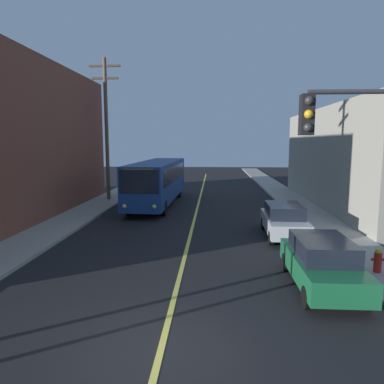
% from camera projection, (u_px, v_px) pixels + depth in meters
% --- Properties ---
extents(ground_plane, '(120.00, 120.00, 0.00)m').
position_uv_depth(ground_plane, '(161.00, 349.00, 8.07)').
color(ground_plane, black).
extents(sidewalk_left, '(2.50, 90.00, 0.15)m').
position_uv_depth(sidewalk_left, '(49.00, 232.00, 18.38)').
color(sidewalk_left, gray).
rests_on(sidewalk_left, ground).
extents(sidewalk_right, '(2.50, 90.00, 0.15)m').
position_uv_depth(sidewalk_right, '(338.00, 236.00, 17.50)').
color(sidewalk_right, gray).
rests_on(sidewalk_right, ground).
extents(lane_stripe_center, '(0.16, 60.00, 0.01)m').
position_uv_depth(lane_stripe_center, '(195.00, 215.00, 22.90)').
color(lane_stripe_center, '#D8CC4C').
rests_on(lane_stripe_center, ground).
extents(city_bus, '(2.91, 12.22, 3.20)m').
position_uv_depth(city_bus, '(158.00, 180.00, 26.75)').
color(city_bus, navy).
rests_on(city_bus, ground).
extents(parked_car_green, '(1.83, 4.40, 1.62)m').
position_uv_depth(parked_car_green, '(322.00, 262.00, 11.39)').
color(parked_car_green, '#196038').
rests_on(parked_car_green, ground).
extents(parked_car_silver, '(1.89, 4.43, 1.62)m').
position_uv_depth(parked_car_silver, '(284.00, 220.00, 17.58)').
color(parked_car_silver, '#B7B7BC').
rests_on(parked_car_silver, ground).
extents(utility_pole_mid, '(2.40, 0.28, 10.79)m').
position_uv_depth(utility_pole_mid, '(106.00, 123.00, 27.65)').
color(utility_pole_mid, brown).
rests_on(utility_pole_mid, sidewalk_left).
extents(fire_hydrant, '(0.44, 0.26, 0.84)m').
position_uv_depth(fire_hydrant, '(378.00, 260.00, 12.40)').
color(fire_hydrant, red).
rests_on(fire_hydrant, sidewalk_right).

